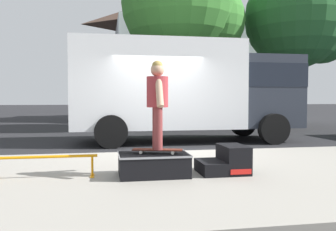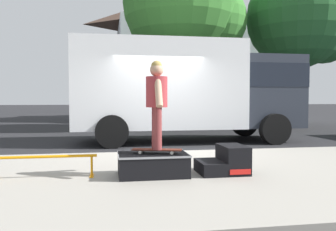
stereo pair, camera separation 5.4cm
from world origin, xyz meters
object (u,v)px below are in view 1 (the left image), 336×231
skate_box (153,164)px  grind_rail (45,161)px  box_truck (187,87)px  street_tree_neighbour (185,9)px  street_tree_main (301,21)px  skater_kid (157,97)px  kicker_ramp (226,161)px  skateboard (157,150)px

skate_box → grind_rail: size_ratio=0.69×
box_truck → street_tree_neighbour: (0.95, 4.48, 3.54)m
skate_box → street_tree_main: (8.35, 9.93, 4.65)m
box_truck → skate_box: bearing=-108.7°
skater_kid → street_tree_neighbour: street_tree_neighbour is taller
skater_kid → street_tree_main: (8.29, 9.96, 3.61)m
kicker_ramp → skateboard: bearing=-178.6°
street_tree_main → street_tree_neighbour: (-5.62, -0.17, 0.28)m
skate_box → skateboard: size_ratio=1.36×
grind_rail → street_tree_neighbour: 11.65m
street_tree_main → kicker_ramp: bearing=-125.7°
skate_box → street_tree_neighbour: (2.73, 9.76, 4.93)m
skate_box → street_tree_neighbour: street_tree_neighbour is taller
skate_box → grind_rail: bearing=175.6°
skateboard → box_truck: 5.70m
kicker_ramp → grind_rail: (-2.87, 0.13, 0.08)m
skate_box → box_truck: box_truck is taller
skater_kid → street_tree_main: size_ratio=0.18×
kicker_ramp → grind_rail: kicker_ramp is taller
box_truck → street_tree_main: bearing=35.3°
skateboard → street_tree_main: bearing=50.2°
skater_kid → street_tree_neighbour: (2.67, 9.79, 3.89)m
skate_box → box_truck: 5.74m
box_truck → street_tree_neighbour: size_ratio=0.88×
skate_box → street_tree_main: size_ratio=0.15×
kicker_ramp → street_tree_main: 13.09m
skateboard → kicker_ramp: bearing=1.4°
box_truck → skater_kid: bearing=-108.0°
skate_box → skateboard: skateboard is taller
kicker_ramp → grind_rail: bearing=177.5°
skate_box → box_truck: (1.78, 5.28, 1.39)m
grind_rail → skateboard: bearing=-5.2°
grind_rail → skater_kid: skater_kid is taller
skate_box → street_tree_neighbour: bearing=74.4°
street_tree_main → street_tree_neighbour: bearing=-178.3°
skate_box → grind_rail: skate_box is taller
skate_box → kicker_ramp: bearing=-0.0°
street_tree_neighbour → kicker_ramp: bearing=-98.9°
street_tree_main → skater_kid: bearing=-129.8°
skateboard → street_tree_main: 13.69m
skateboard → street_tree_main: size_ratio=0.11×
kicker_ramp → skateboard: 1.17m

